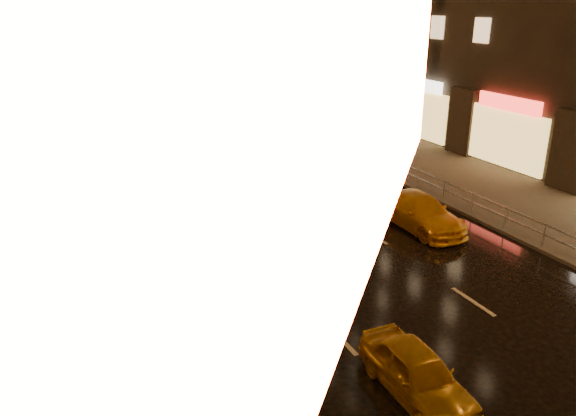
{
  "coord_description": "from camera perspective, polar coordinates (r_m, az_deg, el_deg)",
  "views": [
    {
      "loc": [
        -7.15,
        -8.2,
        9.27
      ],
      "look_at": [
        0.33,
        8.37,
        2.5
      ],
      "focal_mm": 35.0,
      "sensor_mm": 36.0,
      "label": 1
    }
  ],
  "objects": [
    {
      "name": "ground",
      "position": [
        30.54,
        -9.59,
        2.46
      ],
      "size": [
        140.0,
        140.0,
        0.0
      ],
      "primitive_type": "plane",
      "color": "black",
      "rests_on": "ground"
    },
    {
      "name": "sidewalk_right",
      "position": [
        32.39,
        16.67,
        3.06
      ],
      "size": [
        7.0,
        70.0,
        0.15
      ],
      "primitive_type": "cube",
      "color": "#38332D",
      "rests_on": "ground"
    },
    {
      "name": "traffic_signal",
      "position": [
        28.64,
        -20.11,
        10.1
      ],
      "size": [
        15.31,
        0.32,
        6.2
      ],
      "color": "black",
      "rests_on": "ground"
    },
    {
      "name": "railing_right",
      "position": [
        32.52,
        8.95,
        5.26
      ],
      "size": [
        0.05,
        56.0,
        1.0
      ],
      "color": "#99999E",
      "rests_on": "sidewalk_right"
    },
    {
      "name": "bus_red",
      "position": [
        22.95,
        -16.23,
        -0.15
      ],
      "size": [
        2.91,
        11.03,
        3.05
      ],
      "primitive_type": "imported",
      "rotation": [
        0.0,
        0.0,
        -0.03
      ],
      "color": "maroon",
      "rests_on": "ground"
    },
    {
      "name": "bus_curb",
      "position": [
        49.64,
        -5.74,
        11.18
      ],
      "size": [
        2.87,
        9.96,
        2.74
      ],
      "primitive_type": "imported",
      "rotation": [
        0.0,
        0.0,
        -0.06
      ],
      "color": "#A44E10",
      "rests_on": "ground"
    },
    {
      "name": "taxi_near",
      "position": [
        14.76,
        12.99,
        -16.01
      ],
      "size": [
        1.58,
        3.74,
        1.26
      ],
      "primitive_type": "imported",
      "rotation": [
        0.0,
        0.0,
        -0.02
      ],
      "color": "#CA8C13",
      "rests_on": "ground"
    },
    {
      "name": "taxi_far",
      "position": [
        24.74,
        13.19,
        -0.38
      ],
      "size": [
        2.09,
        4.93,
        1.42
      ],
      "primitive_type": "imported",
      "rotation": [
        0.0,
        0.0,
        0.02
      ],
      "color": "#F1A316",
      "rests_on": "ground"
    }
  ]
}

